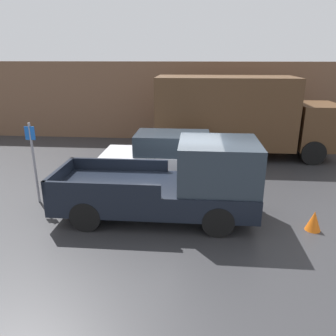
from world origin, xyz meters
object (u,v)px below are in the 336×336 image
Objects in this scene: parking_sign at (34,159)px; traffic_cone at (314,221)px; delivery_truck at (238,115)px; pickup_truck at (177,183)px; car at (170,155)px; newspaper_box at (231,132)px.

parking_sign is 8.09m from traffic_cone.
traffic_cone is at bearing -79.22° from delivery_truck.
pickup_truck is 2.19× the size of parking_sign.
pickup_truck is at bearing -82.13° from car.
delivery_truck is at bearing 100.78° from traffic_cone.
newspaper_box is (2.81, 5.60, -0.33)m from car.
traffic_cone is (3.59, -0.43, -0.76)m from pickup_truck.
delivery_truck is at bearing -90.96° from newspaper_box.
car is at bearing 34.03° from parking_sign.
pickup_truck reaches higher than traffic_cone.
parking_sign reaches higher than pickup_truck.
parking_sign is 4.66× the size of traffic_cone.
delivery_truck reaches higher than newspaper_box.
parking_sign reaches higher than car.
newspaper_box is (6.69, 8.22, -0.90)m from parking_sign.
traffic_cone is (4.05, -3.72, -0.56)m from car.
parking_sign is 2.51× the size of newspaper_box.
pickup_truck is 3.70m from traffic_cone.
car is (-0.46, 3.29, -0.20)m from pickup_truck.
parking_sign is at bearing -129.15° from newspaper_box.
parking_sign is at bearing -139.69° from delivery_truck.
pickup_truck is 1.12× the size of car.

